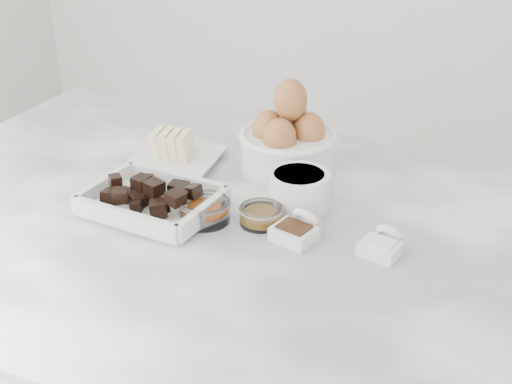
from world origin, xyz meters
TOP-DOWN VIEW (x-y plane):
  - marble_slab at (0.00, 0.00)m, footprint 1.20×0.80m
  - chocolate_dish at (-0.13, -0.02)m, footprint 0.21×0.17m
  - butter_plate at (-0.19, 0.14)m, footprint 0.16×0.16m
  - sugar_ramekin at (0.07, 0.08)m, footprint 0.10×0.10m
  - egg_bowl at (0.00, 0.20)m, footprint 0.17×0.17m
  - honey_bowl at (0.04, 0.01)m, footprint 0.07×0.07m
  - zest_bowl at (-0.04, -0.02)m, footprint 0.08×0.08m
  - vanilla_spoon at (0.10, -0.01)m, footprint 0.07×0.08m
  - salt_spoon at (0.22, 0.01)m, footprint 0.06×0.07m

SIDE VIEW (x-z plane):
  - marble_slab at x=0.00m, z-range 0.90..0.94m
  - salt_spoon at x=0.22m, z-range 0.93..0.97m
  - vanilla_spoon at x=0.10m, z-range 0.93..0.98m
  - honey_bowl at x=0.04m, z-range 0.94..0.97m
  - zest_bowl at x=-0.04m, z-range 0.94..0.98m
  - butter_plate at x=-0.19m, z-range 0.93..0.99m
  - chocolate_dish at x=-0.13m, z-range 0.94..0.99m
  - sugar_ramekin at x=0.07m, z-range 0.94..1.00m
  - egg_bowl at x=0.00m, z-range 0.91..1.07m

